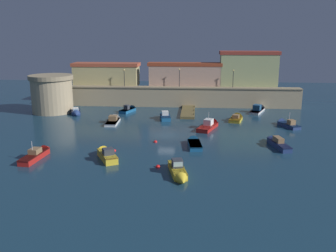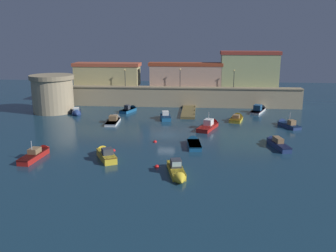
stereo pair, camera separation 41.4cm
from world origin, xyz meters
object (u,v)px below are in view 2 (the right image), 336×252
moored_boat_12 (76,112)px  quay_lamp_0 (125,75)px  moored_boat_0 (259,109)px  moored_boat_10 (38,153)px  moored_boat_9 (286,124)px  quay_lamp_2 (234,76)px  moored_boat_1 (130,109)px  mooring_buoy_2 (114,151)px  mooring_buoy_0 (155,142)px  moored_boat_4 (210,125)px  moored_boat_11 (165,116)px  moored_boat_3 (105,154)px  moored_boat_5 (177,172)px  moored_boat_7 (276,143)px  moored_boat_2 (114,120)px  moored_boat_8 (237,118)px  moored_boat_6 (194,143)px  fortress_tower (53,93)px  quay_lamp_1 (180,75)px  mooring_buoy_1 (157,167)px

moored_boat_12 → quay_lamp_0: bearing=121.6°
moored_boat_0 → moored_boat_10: moored_boat_10 is taller
moored_boat_9 → quay_lamp_2: bearing=3.0°
moored_boat_1 → mooring_buoy_2: size_ratio=11.03×
moored_boat_10 → mooring_buoy_0: (13.56, 7.46, -0.45)m
quay_lamp_0 → moored_boat_4: quay_lamp_0 is taller
moored_boat_11 → moored_boat_12: 17.04m
moored_boat_3 → mooring_buoy_0: size_ratio=11.00×
moored_boat_9 → moored_boat_11: moored_boat_9 is taller
moored_boat_5 → moored_boat_9: bearing=132.2°
moored_boat_3 → moored_boat_5: 10.40m
quay_lamp_0 → moored_boat_1: (2.02, -5.81, -6.07)m
moored_boat_1 → moored_boat_5: 34.81m
moored_boat_1 → moored_boat_7: size_ratio=0.79×
moored_boat_2 → moored_boat_8: moored_boat_2 is taller
moored_boat_6 → moored_boat_11: (-5.31, 15.80, 0.17)m
fortress_tower → moored_boat_11: 22.54m
moored_boat_3 → moored_boat_11: size_ratio=1.15×
moored_boat_7 → quay_lamp_1: bearing=16.5°
moored_boat_3 → moored_boat_9: size_ratio=1.02×
moored_boat_0 → moored_boat_10: bearing=155.9°
moored_boat_1 → mooring_buoy_1: moored_boat_1 is taller
moored_boat_0 → moored_boat_4: moored_boat_4 is taller
quay_lamp_1 → mooring_buoy_2: (-6.88, -30.80, -6.55)m
quay_lamp_0 → moored_boat_7: (25.80, -26.79, -6.00)m
moored_boat_8 → moored_boat_10: size_ratio=0.74×
moored_boat_0 → moored_boat_2: size_ratio=1.10×
moored_boat_6 → mooring_buoy_2: moored_boat_6 is taller
moored_boat_3 → moored_boat_12: size_ratio=1.19×
moored_boat_9 → moored_boat_10: bearing=96.2°
moored_boat_7 → moored_boat_11: (-16.38, 15.15, 0.04)m
moored_boat_1 → moored_boat_12: moored_boat_1 is taller
moored_boat_10 → fortress_tower: bearing=22.0°
quay_lamp_2 → moored_boat_10: size_ratio=0.54×
quay_lamp_1 → moored_boat_4: 19.43m
moored_boat_11 → moored_boat_12: size_ratio=1.03×
moored_boat_0 → moored_boat_1: bearing=116.6°
moored_boat_0 → quay_lamp_0: bearing=104.1°
moored_boat_11 → fortress_tower: bearing=69.5°
moored_boat_6 → mooring_buoy_1: moored_boat_6 is taller
moored_boat_5 → moored_boat_8: (8.82, 26.95, -0.13)m
moored_boat_2 → moored_boat_10: 19.91m
moored_boat_0 → mooring_buoy_2: (-22.57, -27.06, -0.40)m
quay_lamp_0 → moored_boat_1: bearing=-70.8°
fortress_tower → quay_lamp_0: size_ratio=2.32×
moored_boat_9 → mooring_buoy_2: 29.43m
mooring_buoy_1 → mooring_buoy_2: mooring_buoy_1 is taller
fortress_tower → mooring_buoy_1: size_ratio=15.04×
moored_boat_8 → quay_lamp_0: bearing=76.6°
moored_boat_5 → moored_boat_8: bearing=149.3°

